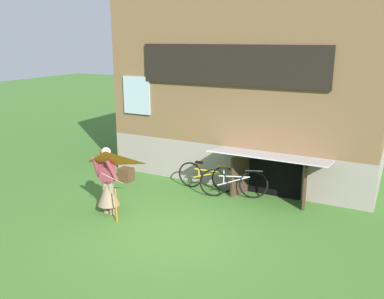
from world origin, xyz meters
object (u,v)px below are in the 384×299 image
object	(u,v)px
person	(108,186)
bicycle_yellow	(207,176)
wooden_crate	(126,174)
bicycle_silver	(233,183)
kite	(106,172)

from	to	relation	value
person	bicycle_yellow	size ratio (longest dim) A/B	0.95
person	wooden_crate	xyz separation A→B (m)	(-1.01, 2.05, -0.49)
bicycle_silver	wooden_crate	bearing A→B (deg)	164.44
wooden_crate	bicycle_yellow	bearing A→B (deg)	10.26
bicycle_yellow	wooden_crate	xyz separation A→B (m)	(-2.39, -0.43, -0.18)
kite	bicycle_silver	bearing A→B (deg)	58.74
wooden_crate	bicycle_silver	bearing A→B (deg)	4.20
kite	wooden_crate	size ratio (longest dim) A/B	4.04
person	wooden_crate	world-z (taller)	person
wooden_crate	person	bearing A→B (deg)	-63.86
kite	wooden_crate	world-z (taller)	kite
person	wooden_crate	bearing A→B (deg)	133.83
person	bicycle_yellow	world-z (taller)	person
kite	bicycle_silver	xyz separation A→B (m)	(1.75, 2.88, -0.89)
kite	wooden_crate	distance (m)	3.22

